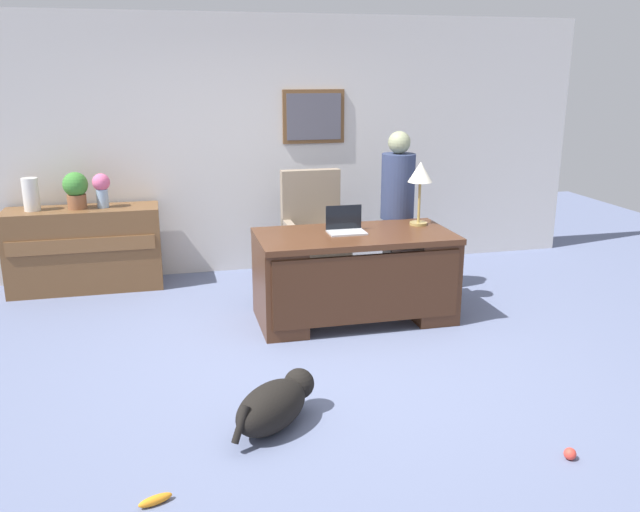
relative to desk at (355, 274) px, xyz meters
name	(u,v)px	position (x,y,z in m)	size (l,w,h in m)	color
ground_plane	(331,361)	(-0.42, -0.79, -0.42)	(12.00, 12.00, 0.00)	slate
back_wall	(271,145)	(-0.42, 1.81, 0.93)	(7.00, 0.16, 2.70)	silver
desk	(355,274)	(0.00, 0.00, 0.00)	(1.69, 0.85, 0.78)	#4C2B19
credenza	(85,249)	(-2.38, 1.46, -0.01)	(1.47, 0.50, 0.83)	brown
armchair	(314,237)	(-0.13, 1.03, 0.09)	(0.60, 0.59, 1.17)	gray
person_standing	(397,213)	(0.59, 0.60, 0.39)	(0.32, 0.32, 1.59)	#262323
dog_lying	(275,404)	(-1.00, -1.65, -0.27)	(0.63, 0.61, 0.30)	black
laptop	(345,226)	(-0.07, 0.09, 0.42)	(0.32, 0.22, 0.23)	#B2B5BA
desk_lamp	(420,176)	(0.65, 0.20, 0.81)	(0.22, 0.22, 0.57)	#9E8447
vase_with_flowers	(102,187)	(-2.17, 1.46, 0.60)	(0.17, 0.17, 0.34)	#92AECC
vase_empty	(31,194)	(-2.82, 1.46, 0.56)	(0.15, 0.15, 0.32)	silver
potted_plant	(76,189)	(-2.41, 1.46, 0.60)	(0.24, 0.24, 0.36)	brown
dog_toy_ball	(570,454)	(0.58, -2.39, -0.39)	(0.07, 0.07, 0.07)	#E53F33
dog_toy_bone	(155,500)	(-1.72, -2.26, -0.40)	(0.18, 0.05, 0.05)	orange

